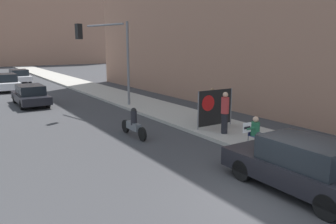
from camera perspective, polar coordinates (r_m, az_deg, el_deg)
name	(u,v)px	position (r m, az deg, el deg)	size (l,w,h in m)	color
ground_plane	(265,201)	(9.24, 16.51, -14.63)	(160.00, 160.00, 0.00)	#38383A
sidewalk_curb	(136,102)	(23.13, -5.66, 1.77)	(3.24, 90.00, 0.16)	#A8A399
seated_protester	(256,131)	(12.83, 15.13, -3.27)	(0.94, 0.77, 1.20)	#474C56
jogger_on_sidewalk	(225,112)	(14.55, 9.87, -0.05)	(0.34, 0.34, 1.85)	black
pedestrian_behind	(212,104)	(17.11, 7.62, 1.44)	(0.34, 0.34, 1.68)	#756651
protest_banner	(215,107)	(15.64, 8.17, 0.79)	(2.09, 0.06, 1.78)	slate
traffic_light_pole	(110,48)	(20.53, -10.04, 10.85)	(3.65, 3.42, 5.30)	slate
parked_car_curbside	(301,166)	(9.85, 22.22, -8.63)	(1.84, 4.38, 1.51)	black
car_on_road_nearest	(30,95)	(23.96, -22.83, 2.74)	(1.80, 4.62, 1.39)	black
car_on_road_midblock	(6,82)	(32.43, -26.33, 4.65)	(1.82, 4.50, 1.53)	silver
car_on_road_distant	(19,76)	(38.99, -24.53, 5.72)	(1.90, 4.65, 1.43)	silver
motorcycle_on_road	(134,124)	(14.57, -6.02, -2.18)	(0.28, 2.24, 1.32)	#565B60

